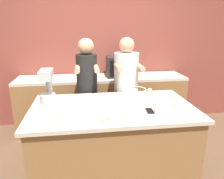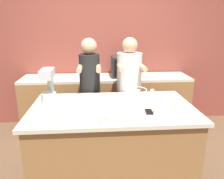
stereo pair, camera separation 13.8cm
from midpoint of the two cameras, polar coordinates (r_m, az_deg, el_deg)
ground_plane at (r=2.88m, az=1.56°, el=-21.37°), size 16.00×16.00×0.00m
back_wall at (r=3.94m, az=-0.80°, el=10.53°), size 10.00×0.06×2.70m
island_counter at (r=2.62m, az=1.64°, el=-13.58°), size 1.80×1.03×0.90m
back_counter at (r=3.81m, az=-0.41°, el=-3.44°), size 2.80×0.60×0.93m
person_left at (r=3.08m, az=-4.46°, el=-0.50°), size 0.30×0.48×1.60m
person_right at (r=3.14m, az=5.67°, el=-0.66°), size 0.35×0.51×1.61m
stand_mixer at (r=2.54m, az=-14.71°, el=0.17°), size 0.20×0.30×0.41m
mixing_bowl at (r=2.61m, az=7.87°, el=-1.29°), size 0.26×0.26×0.14m
baking_tray at (r=2.66m, az=0.20°, el=-2.12°), size 0.35×0.23×0.04m
microwave_oven at (r=3.67m, az=4.57°, el=6.00°), size 0.46×0.36×0.34m
cell_phone at (r=2.32m, az=11.31°, el=-5.70°), size 0.08×0.15×0.01m
drinking_glass at (r=2.26m, az=13.28°, el=-4.99°), size 0.07×0.07×0.12m
cupcake_0 at (r=2.55m, az=-5.76°, el=-2.84°), size 0.06×0.06×0.05m
cupcake_1 at (r=2.73m, az=17.96°, el=-2.22°), size 0.06×0.06×0.05m
cupcake_2 at (r=2.91m, az=8.11°, el=-0.45°), size 0.06×0.06×0.05m
cupcake_3 at (r=2.19m, az=5.57°, el=-6.23°), size 0.06×0.06×0.05m
cupcake_4 at (r=2.20m, az=-11.39°, el=-6.29°), size 0.06×0.06×0.05m
cupcake_5 at (r=2.08m, az=0.67°, el=-7.35°), size 0.06×0.06×0.05m
cupcake_6 at (r=2.95m, az=11.77°, el=-0.36°), size 0.06×0.06×0.05m
cupcake_7 at (r=2.03m, az=-1.09°, el=-8.04°), size 0.06×0.06×0.05m
cupcake_8 at (r=2.48m, az=17.95°, el=-4.20°), size 0.06×0.06×0.05m
cupcake_9 at (r=2.13m, az=-12.69°, el=-7.27°), size 0.06×0.06×0.05m
cupcake_10 at (r=2.81m, az=12.89°, el=-1.33°), size 0.06×0.06×0.05m
cupcake_11 at (r=2.66m, az=-4.91°, el=-1.95°), size 0.06×0.06×0.05m
cupcake_12 at (r=2.35m, az=-18.03°, el=-5.30°), size 0.06×0.06×0.05m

